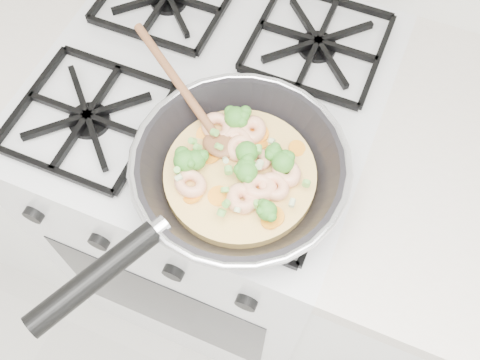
% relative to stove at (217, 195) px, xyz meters
% --- Properties ---
extents(stove, '(0.60, 0.60, 0.92)m').
position_rel_stove_xyz_m(stove, '(0.00, 0.00, 0.00)').
color(stove, silver).
rests_on(stove, ground).
extents(skillet, '(0.41, 0.49, 0.09)m').
position_rel_stove_xyz_m(skillet, '(0.13, -0.17, 0.50)').
color(skillet, black).
rests_on(skillet, stove).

